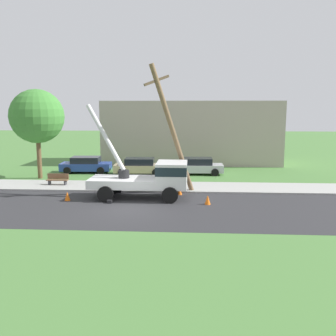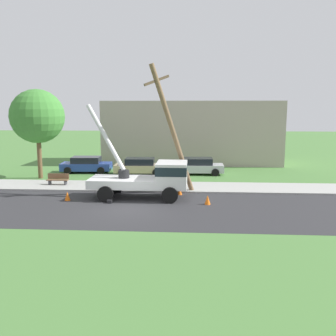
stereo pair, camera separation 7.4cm
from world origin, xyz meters
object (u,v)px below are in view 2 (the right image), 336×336
Objects in this scene: traffic_cone_curbside at (179,191)px; park_bench at (58,180)px; leaning_utility_pole at (172,129)px; parked_sedan_blue at (86,165)px; utility_truck at (152,177)px; parked_sedan_silver at (198,166)px; traffic_cone_ahead at (208,200)px; parked_sedan_tan at (140,166)px; roadside_tree_near at (37,117)px; traffic_cone_behind at (67,196)px.

traffic_cone_curbside is 9.42m from park_bench.
leaning_utility_pole is 4.15m from traffic_cone_curbside.
parked_sedan_blue is (-8.08, 7.79, -3.67)m from leaning_utility_pole.
utility_truck is 9.47m from parked_sedan_silver.
traffic_cone_ahead is (2.29, -2.73, -4.10)m from leaning_utility_pole.
park_bench is (-8.60, 2.02, -3.92)m from leaning_utility_pole.
park_bench is (-5.44, -5.15, -0.25)m from parked_sedan_tan.
parked_sedan_tan is at bearing 102.81° from utility_truck.
parked_sedan_tan is (4.92, -0.62, 0.00)m from parked_sedan_blue.
traffic_cone_ahead is 0.12× the size of parked_sedan_blue.
traffic_cone_curbside is 0.13× the size of parked_sedan_silver.
parked_sedan_tan is (-3.69, 7.47, 0.43)m from traffic_cone_curbside.
leaning_utility_pole is at bearing 130.02° from traffic_cone_ahead.
traffic_cone_curbside is 0.08× the size of roadside_tree_near.
utility_truck is at bearing -32.25° from roadside_tree_near.
roadside_tree_near reaches higher than parked_sedan_blue.
traffic_cone_curbside is 13.59m from roadside_tree_near.
leaning_utility_pole is at bearing -13.21° from park_bench.
traffic_cone_ahead is 14.78m from parked_sedan_blue.
traffic_cone_curbside is at bearing 126.15° from traffic_cone_ahead.
parked_sedan_blue is (-6.85, 9.14, -0.70)m from utility_truck.
traffic_cone_curbside is 0.35× the size of park_bench.
traffic_cone_curbside is 8.00m from parked_sedan_silver.
parked_sedan_blue is at bearing 136.07° from leaning_utility_pole.
parked_sedan_tan and parked_sedan_silver have the same top height.
traffic_cone_curbside is (-1.77, 2.42, 0.00)m from traffic_cone_ahead.
leaning_utility_pole reaches higher than roadside_tree_near.
leaning_utility_pole reaches higher than parked_sedan_silver.
traffic_cone_ahead is 16.13m from roadside_tree_near.
parked_sedan_blue is 4.96m from parked_sedan_tan.
utility_truck is 12.07× the size of traffic_cone_behind.
leaning_utility_pole is (1.23, 1.35, 2.98)m from utility_truck.
traffic_cone_curbside is at bearing -99.61° from parked_sedan_silver.
traffic_cone_curbside is 8.34m from parked_sedan_tan.
traffic_cone_ahead is (3.52, -1.38, -1.13)m from utility_truck.
parked_sedan_tan is 7.49m from park_bench.
park_bench reaches higher than traffic_cone_ahead.
parked_sedan_tan is 0.62× the size of roadside_tree_near.
utility_truck is at bearing -149.09° from traffic_cone_curbside.
park_bench is at bearing 166.79° from leaning_utility_pole.
parked_sedan_blue is at bearing 43.84° from roadside_tree_near.
parked_sedan_blue is at bearing 126.87° from utility_truck.
roadside_tree_near is at bearing -168.27° from parked_sedan_silver.
parked_sedan_silver is (3.08, 8.93, -0.70)m from utility_truck.
parked_sedan_tan reaches higher than traffic_cone_behind.
roadside_tree_near is (-4.67, 7.20, 4.76)m from traffic_cone_behind.
roadside_tree_near is (-2.51, 2.86, 4.58)m from park_bench.
utility_truck is 2.33m from traffic_cone_curbside.
parked_sedan_silver is (-0.44, 10.30, 0.43)m from traffic_cone_ahead.
traffic_cone_curbside is (1.75, 1.05, -1.13)m from utility_truck.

